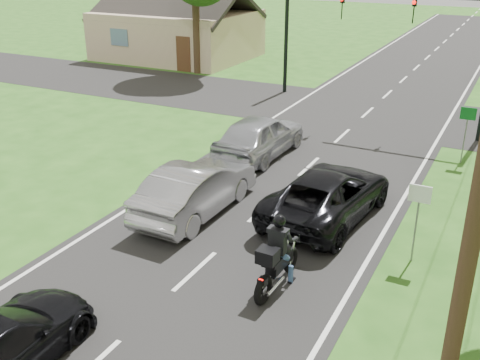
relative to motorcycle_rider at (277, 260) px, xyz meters
name	(u,v)px	position (x,y,z in m)	size (l,w,h in m)	color
ground	(195,271)	(-2.08, -0.27, -0.75)	(140.00, 140.00, 0.00)	#255317
road	(327,150)	(-2.08, 9.73, -0.74)	(8.00, 100.00, 0.01)	black
cross_road	(367,113)	(-2.08, 15.73, -0.75)	(60.00, 7.00, 0.01)	black
motorcycle_rider	(277,260)	(0.00, 0.00, 0.00)	(0.63, 2.22, 1.91)	black
dark_suv	(328,194)	(-0.17, 4.15, -0.01)	(2.42, 5.24, 1.46)	black
silver_sedan	(196,189)	(-3.77, 2.60, 0.05)	(1.66, 4.77, 1.57)	#9E9EA3
silver_suv	(259,136)	(-4.18, 7.91, 0.09)	(1.95, 4.85, 1.65)	#ACADB4
traffic_signal	(445,36)	(1.25, 13.73, 3.39)	(6.38, 0.44, 6.00)	black
signal_pole_far	(286,36)	(-7.28, 17.73, 2.25)	(0.20, 0.20, 6.00)	black
sign_white	(419,205)	(2.62, 2.71, 0.85)	(0.55, 0.07, 2.12)	slate
sign_green	(467,122)	(2.82, 10.71, 0.85)	(0.55, 0.07, 2.12)	slate
house	(178,32)	(-18.08, 23.73, 1.02)	(10.20, 8.00, 4.84)	tan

